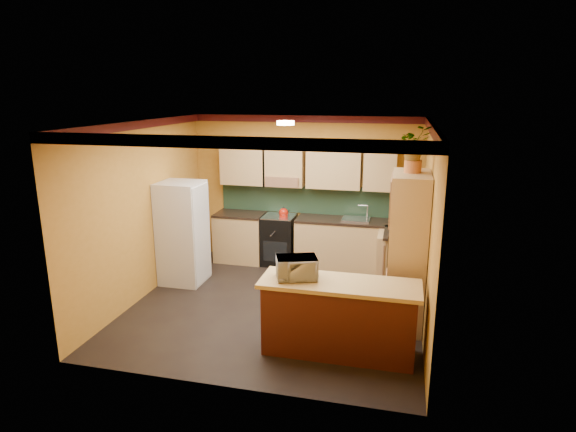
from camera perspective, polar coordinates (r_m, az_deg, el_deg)
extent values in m
plane|color=black|center=(7.33, -1.41, -10.57)|extent=(4.20, 4.20, 0.00)
cube|color=white|center=(6.65, -1.56, 11.00)|extent=(4.20, 4.20, 0.04)
cube|color=#BB8432|center=(8.86, 2.03, 3.07)|extent=(4.20, 0.04, 2.70)
cube|color=#BB8432|center=(4.96, -7.79, -6.38)|extent=(4.20, 0.04, 2.70)
cube|color=#BB8432|center=(7.67, -16.82, 0.64)|extent=(0.04, 4.20, 2.70)
cube|color=#BB8432|center=(6.66, 16.27, -1.39)|extent=(0.04, 4.20, 2.70)
cube|color=#223E28|center=(8.84, 3.60, 1.93)|extent=(3.70, 0.02, 0.53)
cube|color=#223E28|center=(8.05, 15.71, 0.15)|extent=(0.02, 1.40, 0.53)
cube|color=tan|center=(8.60, 2.49, 5.76)|extent=(3.10, 0.34, 0.70)
cylinder|color=white|center=(7.23, -0.30, 10.97)|extent=(0.26, 0.26, 0.06)
cube|color=tan|center=(8.76, 2.90, -3.21)|extent=(3.65, 0.60, 0.88)
cube|color=black|center=(8.64, 2.94, -0.31)|extent=(3.65, 0.62, 0.04)
cube|color=black|center=(8.89, -1.07, -2.84)|extent=(0.58, 0.58, 0.91)
cube|color=silver|center=(8.52, 8.06, -0.39)|extent=(0.48, 0.40, 0.03)
cube|color=tan|center=(8.07, 13.34, -5.19)|extent=(0.60, 0.80, 0.88)
cube|color=black|center=(7.93, 13.54, -2.06)|extent=(0.62, 0.80, 0.04)
cube|color=silver|center=(8.13, -12.39, -1.95)|extent=(0.68, 0.66, 1.70)
cube|color=tan|center=(6.61, 13.96, -4.06)|extent=(0.48, 0.90, 2.10)
cylinder|color=#A85928|center=(6.40, 14.58, 5.72)|extent=(0.22, 0.22, 0.16)
imported|color=tan|center=(6.36, 14.75, 8.38)|extent=(0.50, 0.48, 0.44)
cube|color=#472010|center=(5.97, 6.03, -12.14)|extent=(1.80, 0.55, 0.88)
cube|color=#DAB46A|center=(5.77, 6.15, -8.02)|extent=(1.90, 0.65, 0.05)
imported|color=silver|center=(5.80, 1.02, -6.15)|extent=(0.56, 0.47, 0.27)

